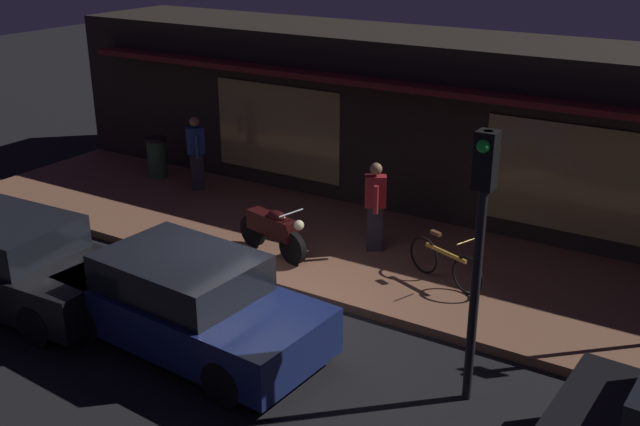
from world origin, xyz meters
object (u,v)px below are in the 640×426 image
at_px(motorcycle, 273,229).
at_px(person_photographer, 196,152).
at_px(parked_car_near, 12,261).
at_px(parked_car_far, 188,303).
at_px(person_bystander, 375,205).
at_px(trash_bin, 157,157).
at_px(traffic_light_pole, 481,222).
at_px(bicycle_parked, 445,263).

xyz_separation_m(motorcycle, person_photographer, (-3.50, 2.02, 0.38)).
distance_m(parked_car_near, parked_car_far, 3.37).
xyz_separation_m(person_photographer, person_bystander, (4.93, -0.85, 0.00)).
xyz_separation_m(trash_bin, traffic_light_pole, (9.48, -4.35, 1.86)).
bearing_deg(bicycle_parked, person_bystander, 160.08).
bearing_deg(parked_car_far, traffic_light_pole, 12.92).
bearing_deg(parked_car_near, person_photographer, 98.13).
bearing_deg(person_bystander, bicycle_parked, -19.92).
distance_m(bicycle_parked, person_bystander, 1.82).
relative_size(person_photographer, traffic_light_pole, 0.46).
height_order(person_photographer, parked_car_far, person_photographer).
bearing_deg(parked_car_near, parked_car_far, 7.37).
distance_m(traffic_light_pole, parked_car_near, 7.60).
bearing_deg(person_photographer, motorcycle, -29.97).
bearing_deg(parked_car_far, parked_car_near, -172.63).
distance_m(motorcycle, trash_bin, 5.43).
bearing_deg(trash_bin, bicycle_parked, -11.83).
xyz_separation_m(traffic_light_pole, parked_car_near, (-7.27, -1.33, -1.77)).
xyz_separation_m(person_bystander, trash_bin, (-6.37, 1.08, -0.41)).
distance_m(bicycle_parked, parked_car_near, 7.05).
xyz_separation_m(person_photographer, trash_bin, (-1.44, 0.24, -0.41)).
height_order(bicycle_parked, traffic_light_pole, traffic_light_pole).
height_order(person_bystander, parked_car_far, person_bystander).
xyz_separation_m(traffic_light_pole, parked_car_far, (-3.93, -0.90, -1.77)).
distance_m(person_photographer, trash_bin, 1.51).
bearing_deg(traffic_light_pole, parked_car_far, -167.08).
distance_m(motorcycle, parked_car_far, 3.06).
bearing_deg(traffic_light_pole, bicycle_parked, 118.86).
height_order(person_bystander, traffic_light_pole, traffic_light_pole).
relative_size(traffic_light_pole, parked_car_near, 0.86).
distance_m(bicycle_parked, traffic_light_pole, 3.63).
bearing_deg(trash_bin, traffic_light_pole, -24.65).
xyz_separation_m(person_bystander, traffic_light_pole, (3.12, -3.27, 1.45)).
relative_size(bicycle_parked, parked_car_near, 0.37).
bearing_deg(person_bystander, parked_car_near, -132.06).
distance_m(motorcycle, person_photographer, 4.06).
bearing_deg(bicycle_parked, parked_car_near, -145.34).
relative_size(person_photographer, parked_car_near, 0.40).
bearing_deg(person_photographer, traffic_light_pole, -27.08).
bearing_deg(parked_car_far, person_bystander, 78.97).
xyz_separation_m(bicycle_parked, parked_car_far, (-2.45, -3.57, 0.20)).
xyz_separation_m(person_photographer, parked_car_far, (4.12, -5.02, -0.32)).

